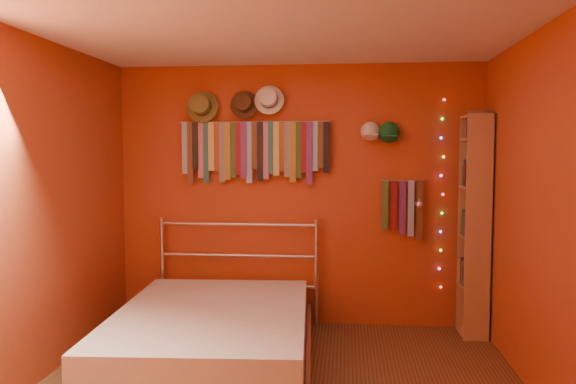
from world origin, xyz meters
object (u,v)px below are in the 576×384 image
(bookshelf, at_px, (479,224))
(bed, at_px, (212,335))
(reading_lamp, at_px, (419,204))
(tie_rack, at_px, (254,148))

(bookshelf, height_order, bed, bookshelf)
(bookshelf, distance_m, bed, 2.55)
(reading_lamp, height_order, bed, reading_lamp)
(bookshelf, xyz_separation_m, bed, (-2.23, -0.95, -0.78))
(tie_rack, height_order, bed, tie_rack)
(bed, bearing_deg, tie_rack, 78.61)
(reading_lamp, bearing_deg, bookshelf, 0.72)
(tie_rack, bearing_deg, bed, -97.86)
(reading_lamp, xyz_separation_m, bed, (-1.69, -0.95, -0.96))
(tie_rack, relative_size, reading_lamp, 4.96)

